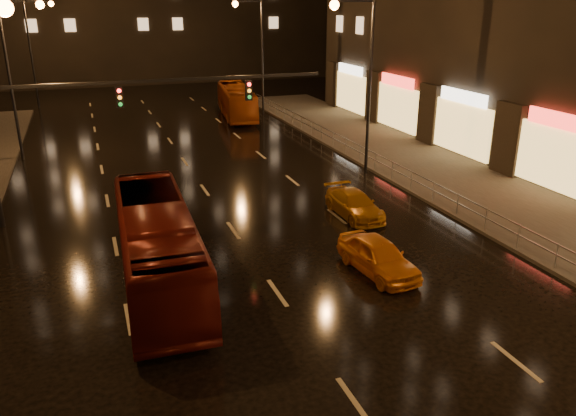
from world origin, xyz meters
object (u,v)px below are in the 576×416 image
Objects in this scene: bus_curb at (237,101)px; taxi_far at (354,204)px; bus_red at (157,244)px; taxi_near at (378,256)px.

taxi_far is (-1.11, -25.25, -0.80)m from bus_curb.
bus_curb reaches higher than taxi_far.
bus_curb is at bearing 71.75° from bus_red.
taxi_far is (9.47, 3.54, -0.87)m from bus_red.
bus_red is 2.62× the size of taxi_far.
bus_red is at bearing 159.63° from taxi_near.
bus_red is 30.67m from bus_curb.
taxi_near is at bearing -108.85° from taxi_far.
bus_red is 2.66× the size of taxi_near.
bus_red is at bearing -102.50° from bus_curb.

